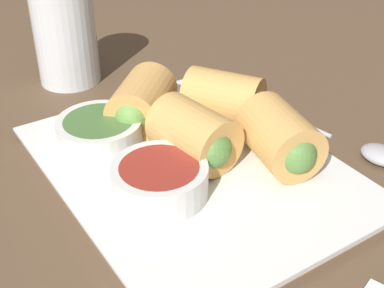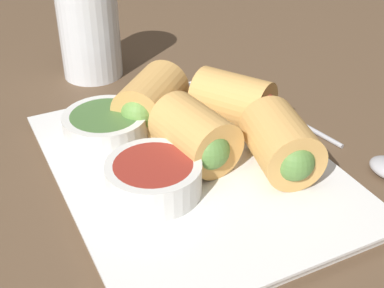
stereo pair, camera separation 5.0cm
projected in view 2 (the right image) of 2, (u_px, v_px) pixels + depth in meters
table_surface at (209, 197)px, 49.92cm from camera, size 180.00×140.00×2.00cm
serving_plate at (192, 170)px, 50.47cm from camera, size 31.30×24.13×1.50cm
roll_front_left at (237, 101)px, 54.56cm from camera, size 9.41×8.78×5.53cm
roll_front_right at (197, 137)px, 48.89cm from camera, size 8.93×6.60×5.53cm
roll_back_left at (283, 145)px, 47.68cm from camera, size 9.03×7.05×5.53cm
roll_back_right at (149, 101)px, 54.59cm from camera, size 9.27×9.33×5.53cm
dipping_bowl_near at (155, 178)px, 45.48cm from camera, size 8.33×8.33×2.91cm
dipping_bowl_far at (106, 126)px, 52.71cm from camera, size 8.33×8.33×2.91cm
spoon at (376, 161)px, 51.85cm from camera, size 20.56×5.68×1.48cm
drinking_glass at (89, 31)px, 66.64cm from camera, size 7.56×7.56×11.81cm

